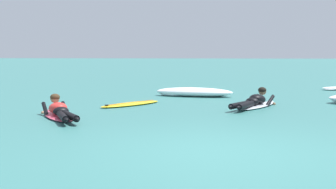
# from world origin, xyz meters

# --- Properties ---
(ground_plane) EXTENTS (120.00, 120.00, 0.00)m
(ground_plane) POSITION_xyz_m (0.00, 10.00, 0.00)
(ground_plane) COLOR #387A75
(surfer_near) EXTENTS (1.51, 2.41, 0.54)m
(surfer_near) POSITION_xyz_m (-3.44, 3.18, 0.14)
(surfer_near) COLOR #E54C66
(surfer_near) RESTS_ON ground
(surfer_far) EXTENTS (1.52, 2.53, 0.53)m
(surfer_far) POSITION_xyz_m (0.98, 5.56, 0.14)
(surfer_far) COLOR silver
(surfer_far) RESTS_ON ground
(drifting_surfboard) EXTENTS (1.67, 2.03, 0.16)m
(drifting_surfboard) POSITION_xyz_m (-2.30, 5.80, 0.03)
(drifting_surfboard) COLOR yellow
(drifting_surfboard) RESTS_ON ground
(whitewater_mid_right) EXTENTS (2.59, 1.30, 0.28)m
(whitewater_mid_right) POSITION_xyz_m (-0.67, 8.45, 0.13)
(whitewater_mid_right) COLOR white
(whitewater_mid_right) RESTS_ON ground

